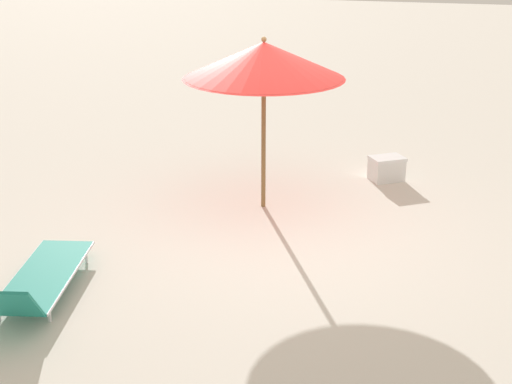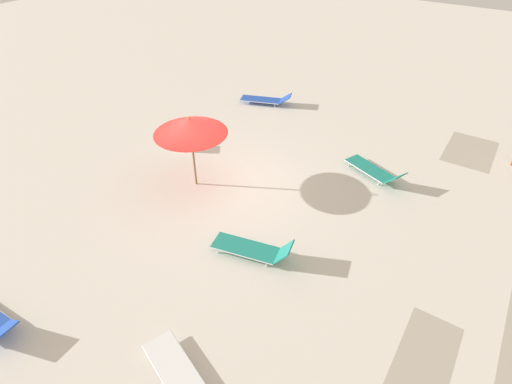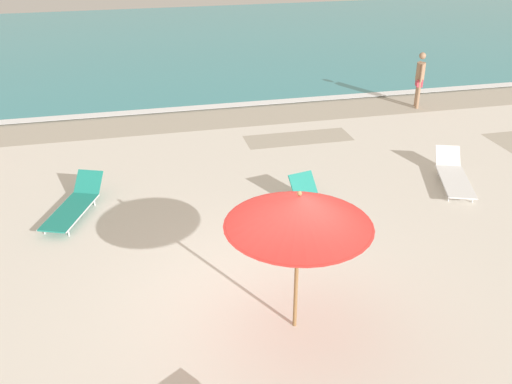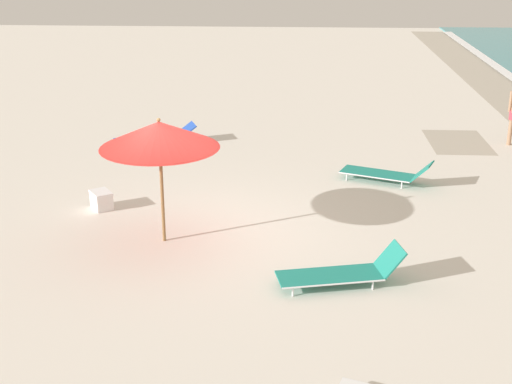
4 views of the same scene
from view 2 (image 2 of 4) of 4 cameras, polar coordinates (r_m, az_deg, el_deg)
ground_plane at (r=12.56m, az=-5.55°, el=0.69°), size 60.00×60.00×0.16m
beach_umbrella at (r=11.59m, az=-9.40°, el=9.29°), size 2.14×2.14×2.34m
sun_lounger_under_umbrella at (r=17.52m, az=1.43°, el=13.10°), size 1.32×2.23×0.50m
sun_lounger_beside_umbrella at (r=13.29m, az=16.59°, el=2.97°), size 1.32×2.11×0.58m
sun_lounger_near_water_left at (r=10.04m, az=-0.38°, el=-8.09°), size 1.04×2.12×0.61m
sun_lounger_near_water_right at (r=8.18m, az=-10.53°, el=-24.83°), size 1.29×2.21×0.55m
cooler_box at (r=14.40m, az=-9.40°, el=6.79°), size 0.61×0.57×0.37m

